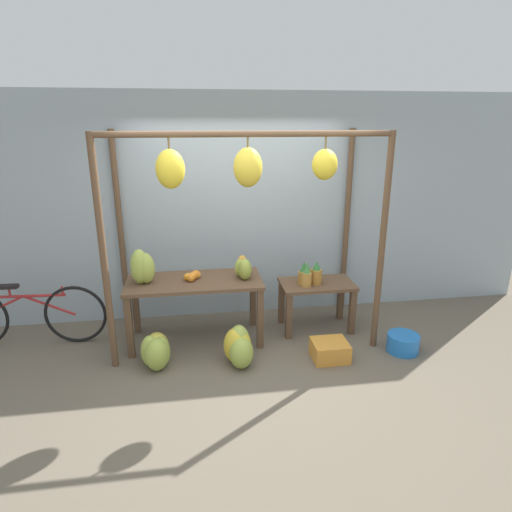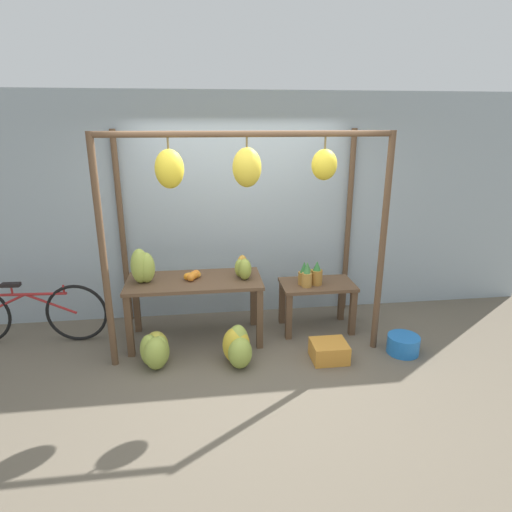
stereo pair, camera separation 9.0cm
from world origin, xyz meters
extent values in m
plane|color=#665B4C|center=(0.00, 0.00, 0.00)|extent=(20.00, 20.00, 0.00)
cube|color=#99A8B2|center=(0.00, 1.41, 1.40)|extent=(8.00, 0.08, 2.80)
cylinder|color=brown|center=(-1.43, 0.24, 1.18)|extent=(0.07, 0.07, 2.37)
cylinder|color=brown|center=(1.43, 0.24, 1.18)|extent=(0.07, 0.07, 2.37)
cylinder|color=brown|center=(-1.43, 1.32, 1.18)|extent=(0.07, 0.07, 2.37)
cylinder|color=brown|center=(1.43, 1.32, 1.18)|extent=(0.07, 0.07, 2.37)
cylinder|color=brown|center=(0.00, 0.24, 2.34)|extent=(2.85, 0.06, 0.06)
cylinder|color=brown|center=(-0.74, 0.24, 2.26)|extent=(0.02, 0.02, 0.10)
ellipsoid|color=yellow|center=(-0.74, 0.24, 2.03)|extent=(0.27, 0.25, 0.37)
cylinder|color=brown|center=(-0.01, 0.24, 2.26)|extent=(0.02, 0.02, 0.09)
ellipsoid|color=gold|center=(-0.01, 0.24, 2.03)|extent=(0.28, 0.25, 0.38)
cylinder|color=brown|center=(0.75, 0.24, 2.25)|extent=(0.02, 0.02, 0.11)
ellipsoid|color=yellow|center=(0.75, 0.24, 2.05)|extent=(0.25, 0.23, 0.30)
cube|color=brown|center=(-0.57, 0.68, 0.73)|extent=(1.51, 0.68, 0.04)
cube|color=brown|center=(-1.28, 0.39, 0.35)|extent=(0.07, 0.07, 0.71)
cube|color=brown|center=(0.14, 0.39, 0.35)|extent=(0.07, 0.07, 0.71)
cube|color=brown|center=(-1.28, 0.97, 0.35)|extent=(0.07, 0.07, 0.71)
cube|color=brown|center=(0.14, 0.97, 0.35)|extent=(0.07, 0.07, 0.71)
cube|color=brown|center=(0.89, 0.76, 0.58)|extent=(0.87, 0.52, 0.04)
cube|color=brown|center=(0.50, 0.55, 0.28)|extent=(0.07, 0.07, 0.56)
cube|color=brown|center=(1.28, 0.55, 0.28)|extent=(0.07, 0.07, 0.56)
cube|color=brown|center=(0.50, 0.97, 0.28)|extent=(0.07, 0.07, 0.56)
cube|color=brown|center=(1.28, 0.97, 0.28)|extent=(0.07, 0.07, 0.56)
ellipsoid|color=#9EB247|center=(-1.08, 0.66, 0.92)|extent=(0.24, 0.25, 0.34)
ellipsoid|color=#9EB247|center=(-1.15, 0.66, 0.94)|extent=(0.25, 0.27, 0.39)
sphere|color=orange|center=(-0.62, 0.71, 0.78)|extent=(0.07, 0.07, 0.07)
sphere|color=orange|center=(-0.63, 0.68, 0.79)|extent=(0.08, 0.08, 0.08)
sphere|color=orange|center=(-0.55, 0.74, 0.79)|extent=(0.09, 0.09, 0.09)
sphere|color=orange|center=(-0.57, 0.69, 0.79)|extent=(0.09, 0.09, 0.09)
sphere|color=orange|center=(-0.53, 0.74, 0.78)|extent=(0.08, 0.08, 0.08)
sphere|color=orange|center=(-0.59, 0.68, 0.79)|extent=(0.09, 0.09, 0.09)
sphere|color=orange|center=(-0.64, 0.68, 0.79)|extent=(0.08, 0.08, 0.08)
sphere|color=orange|center=(-0.60, 0.63, 0.79)|extent=(0.09, 0.09, 0.09)
cylinder|color=#A3702D|center=(0.72, 0.75, 0.67)|extent=(0.14, 0.14, 0.15)
cone|color=#337538|center=(0.72, 0.75, 0.82)|extent=(0.10, 0.10, 0.13)
cylinder|color=#A3702D|center=(0.86, 0.72, 0.69)|extent=(0.14, 0.14, 0.18)
cone|color=#337538|center=(0.86, 0.72, 0.83)|extent=(0.09, 0.09, 0.11)
cylinder|color=#B27F38|center=(0.73, 0.67, 0.68)|extent=(0.12, 0.12, 0.17)
cone|color=#428442|center=(0.73, 0.67, 0.83)|extent=(0.08, 0.08, 0.13)
cylinder|color=#B27F38|center=(0.76, 0.74, 0.69)|extent=(0.11, 0.11, 0.18)
cone|color=#337538|center=(0.76, 0.74, 0.82)|extent=(0.08, 0.08, 0.09)
ellipsoid|color=#9EB247|center=(-0.94, 0.15, 0.17)|extent=(0.27, 0.28, 0.34)
ellipsoid|color=gold|center=(-0.99, 0.25, 0.17)|extent=(0.35, 0.36, 0.34)
ellipsoid|color=#9EB247|center=(-1.05, 0.16, 0.18)|extent=(0.28, 0.27, 0.36)
ellipsoid|color=#9EB247|center=(-0.98, 0.10, 0.17)|extent=(0.30, 0.32, 0.35)
ellipsoid|color=gold|center=(-0.11, 0.10, 0.19)|extent=(0.31, 0.31, 0.38)
ellipsoid|color=#9EB247|center=(-0.13, 0.13, 0.21)|extent=(0.28, 0.30, 0.42)
ellipsoid|color=gold|center=(-0.16, 0.11, 0.20)|extent=(0.37, 0.36, 0.39)
ellipsoid|color=#9EB247|center=(-0.12, 0.01, 0.17)|extent=(0.33, 0.34, 0.34)
cube|color=orange|center=(0.84, 0.04, 0.10)|extent=(0.38, 0.33, 0.20)
cylinder|color=blue|center=(1.69, 0.07, 0.10)|extent=(0.35, 0.35, 0.20)
torus|color=black|center=(-1.93, 0.82, 0.35)|extent=(0.70, 0.08, 0.69)
cylinder|color=maroon|center=(-2.46, 0.85, 0.59)|extent=(0.91, 0.08, 0.03)
cylinder|color=maroon|center=(-2.73, 0.87, 0.47)|extent=(0.55, 0.06, 0.27)
cylinder|color=maroon|center=(-2.19, 0.84, 0.47)|extent=(0.55, 0.06, 0.27)
cylinder|color=maroon|center=(-2.60, 0.86, 0.64)|extent=(0.02, 0.02, 0.10)
cube|color=black|center=(-2.60, 0.86, 0.71)|extent=(0.20, 0.09, 0.04)
cylinder|color=maroon|center=(-2.03, 0.83, 0.64)|extent=(0.02, 0.02, 0.10)
ellipsoid|color=#93A33D|center=(-0.04, 0.70, 0.85)|extent=(0.19, 0.19, 0.22)
ellipsoid|color=gold|center=(-0.02, 0.73, 0.87)|extent=(0.17, 0.16, 0.25)
ellipsoid|color=#93A33D|center=(0.00, 0.61, 0.87)|extent=(0.16, 0.18, 0.24)
camera|label=1|loc=(-0.54, -3.87, 2.46)|focal=30.00mm
camera|label=2|loc=(-0.46, -3.88, 2.46)|focal=30.00mm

